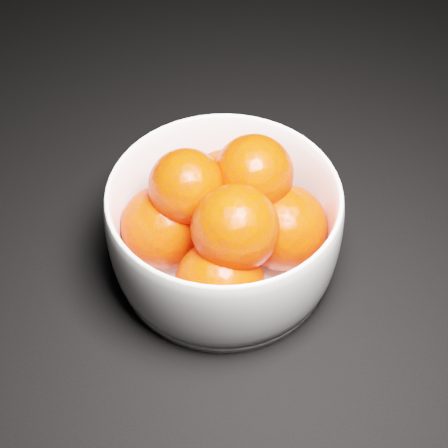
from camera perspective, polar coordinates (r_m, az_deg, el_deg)
The scene contains 2 objects.
bowl at distance 0.55m, azimuth 0.00°, elevation -0.34°, with size 0.20×0.20×0.10m.
orange_pile at distance 0.54m, azimuth 0.14°, elevation 0.44°, with size 0.17×0.17×0.12m.
Camera 1 is at (0.21, -0.05, 0.47)m, focal length 50.00 mm.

